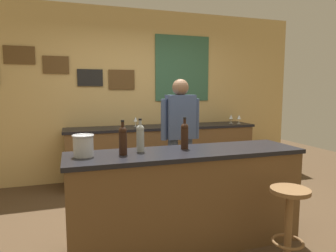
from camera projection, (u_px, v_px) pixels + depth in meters
ground_plane at (173, 226)px, 3.29m from camera, size 10.00×10.00×0.00m
back_wall at (134, 94)px, 5.03m from camera, size 6.00×0.09×2.80m
bar_counter at (186, 198)px, 2.86m from camera, size 2.21×0.60×0.92m
side_counter at (163, 153)px, 4.92m from camera, size 3.09×0.56×0.90m
bartender at (180, 133)px, 3.86m from camera, size 0.52×0.21×1.62m
bar_stool at (289, 214)px, 2.48m from camera, size 0.32×0.32×0.68m
wine_bottle_a at (123, 139)px, 2.61m from camera, size 0.07×0.07×0.31m
wine_bottle_b at (140, 137)px, 2.74m from camera, size 0.07×0.07×0.31m
wine_bottle_c at (185, 135)px, 2.86m from camera, size 0.07×0.07×0.31m
ice_bucket at (83, 145)px, 2.55m from camera, size 0.19×0.19×0.19m
wine_glass_a at (135, 120)px, 4.79m from camera, size 0.07×0.07×0.16m
wine_glass_b at (231, 117)px, 5.23m from camera, size 0.07×0.07×0.16m
wine_glass_c at (239, 117)px, 5.18m from camera, size 0.07×0.07×0.16m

